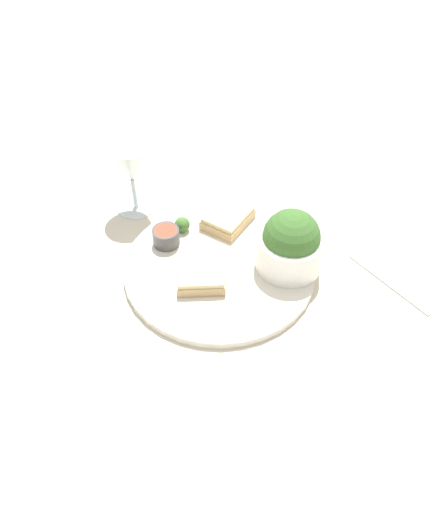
{
  "coord_description": "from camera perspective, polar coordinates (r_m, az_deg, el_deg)",
  "views": [
    {
      "loc": [
        -0.34,
        -0.48,
        0.63
      ],
      "look_at": [
        0.0,
        0.0,
        0.03
      ],
      "focal_mm": 35.0,
      "sensor_mm": 36.0,
      "label": 1
    }
  ],
  "objects": [
    {
      "name": "fork",
      "position": [
        0.88,
        18.71,
        -2.93
      ],
      "size": [
        0.01,
        0.17,
        0.01
      ],
      "color": "silver",
      "rests_on": "ground_plane"
    },
    {
      "name": "garnish",
      "position": [
        0.9,
        -4.29,
        3.62
      ],
      "size": [
        0.03,
        0.03,
        0.03
      ],
      "color": "#477533",
      "rests_on": "dinner_plate"
    },
    {
      "name": "cheese_toast_near",
      "position": [
        0.92,
        0.96,
        4.37
      ],
      "size": [
        0.11,
        0.1,
        0.03
      ],
      "color": "tan",
      "rests_on": "dinner_plate"
    },
    {
      "name": "salad_bowl",
      "position": [
        0.82,
        8.1,
        1.34
      ],
      "size": [
        0.11,
        0.11,
        0.11
      ],
      "color": "white",
      "rests_on": "dinner_plate"
    },
    {
      "name": "wine_glass",
      "position": [
        0.94,
        -10.19,
        10.16
      ],
      "size": [
        0.09,
        0.09,
        0.14
      ],
      "color": "silver",
      "rests_on": "ground_plane"
    },
    {
      "name": "ground_plane",
      "position": [
        0.86,
        0.0,
        -1.6
      ],
      "size": [
        4.0,
        4.0,
        0.0
      ],
      "primitive_type": "plane",
      "color": "beige"
    },
    {
      "name": "dinner_plate",
      "position": [
        0.85,
        0.0,
        -1.28
      ],
      "size": [
        0.33,
        0.33,
        0.01
      ],
      "color": "silver",
      "rests_on": "ground_plane"
    },
    {
      "name": "sauce_ramekin",
      "position": [
        0.88,
        -6.13,
        2.31
      ],
      "size": [
        0.05,
        0.05,
        0.03
      ],
      "color": "#4C4C4C",
      "rests_on": "dinner_plate"
    },
    {
      "name": "cheese_toast_far",
      "position": [
        0.81,
        -2.14,
        -2.26
      ],
      "size": [
        0.1,
        0.1,
        0.03
      ],
      "color": "tan",
      "rests_on": "dinner_plate"
    }
  ]
}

